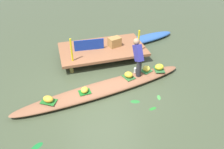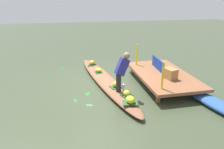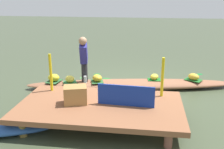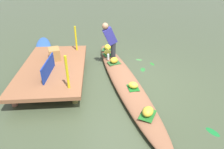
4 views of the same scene
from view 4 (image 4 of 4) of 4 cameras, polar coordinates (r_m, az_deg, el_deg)
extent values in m
plane|color=#3D4831|center=(5.61, 3.46, -2.47)|extent=(40.00, 40.00, 0.00)
cube|color=brown|center=(5.96, -16.81, 1.96)|extent=(3.20, 1.80, 0.10)
cylinder|color=olive|center=(4.85, -10.82, -6.66)|extent=(0.14, 0.14, 0.29)
cylinder|color=brown|center=(7.08, -9.01, 5.54)|extent=(0.14, 0.14, 0.29)
cylinder|color=#915B47|center=(5.22, -26.81, -6.78)|extent=(0.14, 0.14, 0.29)
cylinder|color=olive|center=(7.34, -20.31, 4.91)|extent=(0.14, 0.14, 0.29)
ellipsoid|color=brown|center=(5.56, 3.49, -1.50)|extent=(5.60, 1.63, 0.22)
ellipsoid|color=#2C549C|center=(8.12, -19.39, 7.17)|extent=(2.82, 1.20, 0.24)
cube|color=#2D733D|center=(6.86, -1.35, 5.87)|extent=(0.42, 0.40, 0.01)
ellipsoid|color=#F9E24A|center=(6.83, -1.36, 6.58)|extent=(0.32, 0.32, 0.18)
cube|color=#17631F|center=(5.00, 6.16, -3.87)|extent=(0.37, 0.30, 0.01)
ellipsoid|color=gold|center=(4.96, 6.21, -3.11)|extent=(0.30, 0.31, 0.16)
cube|color=#295928|center=(6.25, 0.59, 3.43)|extent=(0.40, 0.45, 0.01)
ellipsoid|color=gold|center=(6.21, 0.59, 4.20)|extent=(0.36, 0.35, 0.19)
cube|color=#1E6222|center=(4.22, 10.34, -11.48)|extent=(0.50, 0.46, 0.01)
ellipsoid|color=gold|center=(4.16, 10.45, -10.57)|extent=(0.37, 0.35, 0.18)
cube|color=#295A2E|center=(7.28, -1.28, 7.28)|extent=(0.39, 0.47, 0.01)
ellipsoid|color=yellow|center=(7.25, -1.29, 7.99)|extent=(0.31, 0.26, 0.20)
cylinder|color=#28282D|center=(6.44, 0.34, 6.88)|extent=(0.16, 0.16, 0.55)
cube|color=navy|center=(6.24, -0.60, 11.15)|extent=(0.26, 0.49, 0.59)
sphere|color=#9E7556|center=(6.12, -2.00, 13.97)|extent=(0.20, 0.20, 0.20)
cylinder|color=silver|center=(6.46, -1.13, 5.19)|extent=(0.07, 0.07, 0.19)
cube|color=navy|center=(5.41, -18.13, 1.94)|extent=(1.10, 0.10, 0.41)
cylinder|color=yellow|center=(4.58, -12.98, 0.60)|extent=(0.06, 0.06, 0.83)
cylinder|color=yellow|center=(6.78, -10.51, 10.33)|extent=(0.06, 0.06, 0.83)
cube|color=#A0743F|center=(6.30, -16.47, 5.80)|extent=(0.51, 0.43, 0.35)
ellipsoid|color=#3E8B3D|center=(7.06, 7.88, 4.31)|extent=(0.17, 0.25, 0.01)
ellipsoid|color=#256F2D|center=(6.39, 8.99, 1.46)|extent=(0.31, 0.22, 0.01)
ellipsoid|color=#156C2B|center=(4.59, 27.36, -14.68)|extent=(0.33, 0.27, 0.01)
ellipsoid|color=#237726|center=(6.82, 11.70, 3.04)|extent=(0.25, 0.15, 0.01)
camera|label=1|loc=(7.02, 63.94, 27.37)|focal=35.49mm
camera|label=2|loc=(11.69, 5.60, 29.14)|focal=32.67mm
camera|label=3|loc=(7.44, -60.93, 11.46)|focal=42.95mm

